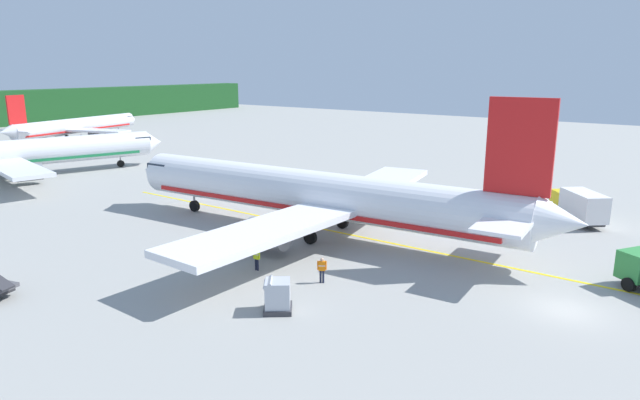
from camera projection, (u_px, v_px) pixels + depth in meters
ground at (92, 199)px, 59.79m from camera, size 240.00×320.00×0.20m
airliner_foreground at (318, 195)px, 46.34m from camera, size 34.61×41.74×11.90m
airliner_mid_apron at (17, 154)px, 70.33m from camera, size 36.42×30.48×10.67m
airliner_far_taxiway at (76, 126)px, 107.46m from camera, size 31.57×26.22×9.04m
service_truck_fuel at (579, 205)px, 50.31m from camera, size 6.39×5.91×2.97m
cargo_container_near at (277, 296)px, 32.07m from camera, size 2.27×2.27×1.99m
crew_marshaller at (322, 268)px, 36.29m from camera, size 0.43×0.55×1.72m
crew_loader_left at (257, 257)px, 38.51m from camera, size 0.24×0.63×1.69m
apron_guide_line at (371, 239)px, 45.73m from camera, size 0.30×60.00×0.01m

